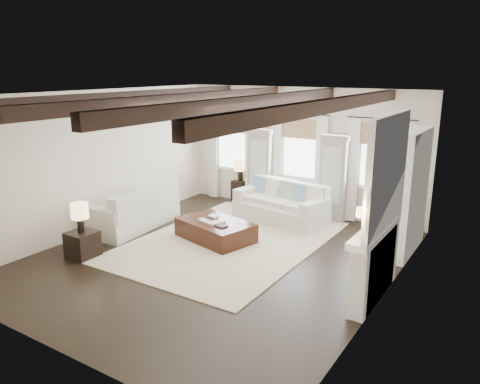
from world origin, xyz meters
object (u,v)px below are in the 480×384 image
Objects in this scene: sofa_left at (136,211)px; side_table_front at (83,245)px; ottoman at (215,230)px; side_table_back at (240,191)px; sofa_back at (282,205)px.

sofa_left is 4.57× the size of side_table_front.
ottoman is 2.77m from side_table_front.
side_table_back is (-1.20, 2.91, 0.08)m from ottoman.
sofa_back reaches higher than side_table_front.
sofa_back is at bearing 86.84° from ottoman.
sofa_left reaches higher than ottoman.
sofa_left is at bearing -104.85° from side_table_back.
ottoman is at bearing -67.54° from side_table_back.
side_table_back reaches higher than ottoman.
side_table_back is at bearing 75.15° from sofa_left.
sofa_left is 4.07× the size of side_table_back.
sofa_back is 4.57× the size of side_table_front.
side_table_front is (-1.67, -2.21, 0.05)m from ottoman.
ottoman is at bearing 52.92° from side_table_front.
sofa_left is 1.93m from side_table_front.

